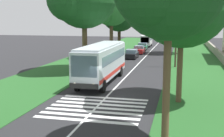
% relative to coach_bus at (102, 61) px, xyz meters
% --- Properties ---
extents(ground, '(160.00, 160.00, 0.00)m').
position_rel_coach_bus_xyz_m(ground, '(-5.99, -1.80, -2.15)').
color(ground, '#262628').
extents(grass_verge_left, '(120.00, 8.00, 0.04)m').
position_rel_coach_bus_xyz_m(grass_verge_left, '(9.01, 6.40, -2.13)').
color(grass_verge_left, '#235623').
rests_on(grass_verge_left, ground).
extents(grass_verge_right, '(120.00, 8.00, 0.04)m').
position_rel_coach_bus_xyz_m(grass_verge_right, '(9.01, -10.00, -2.13)').
color(grass_verge_right, '#235623').
rests_on(grass_verge_right, ground).
extents(centre_line, '(110.00, 0.16, 0.01)m').
position_rel_coach_bus_xyz_m(centre_line, '(9.01, -1.80, -2.14)').
color(centre_line, silver).
rests_on(centre_line, ground).
extents(coach_bus, '(11.16, 2.62, 3.73)m').
position_rel_coach_bus_xyz_m(coach_bus, '(0.00, 0.00, 0.00)').
color(coach_bus, silver).
rests_on(coach_bus, ground).
extents(zebra_crossing, '(5.85, 6.80, 0.01)m').
position_rel_coach_bus_xyz_m(zebra_crossing, '(-8.28, -1.80, -2.14)').
color(zebra_crossing, silver).
rests_on(zebra_crossing, ground).
extents(trailing_car_0, '(4.30, 1.78, 1.43)m').
position_rel_coach_bus_xyz_m(trailing_car_0, '(18.27, 0.07, -1.48)').
color(trailing_car_0, black).
rests_on(trailing_car_0, ground).
extents(trailing_car_1, '(4.30, 1.78, 1.43)m').
position_rel_coach_bus_xyz_m(trailing_car_1, '(25.02, -0.20, -1.48)').
color(trailing_car_1, '#B21E1E').
rests_on(trailing_car_1, ground).
extents(trailing_car_2, '(4.30, 1.78, 1.43)m').
position_rel_coach_bus_xyz_m(trailing_car_2, '(31.30, 0.03, -1.48)').
color(trailing_car_2, '#145933').
rests_on(trailing_car_2, ground).
extents(trailing_minibus_0, '(6.00, 2.14, 2.53)m').
position_rel_coach_bus_xyz_m(trailing_minibus_0, '(38.92, 0.12, -0.60)').
color(trailing_minibus_0, silver).
rests_on(trailing_minibus_0, ground).
extents(roadside_tree_left_0, '(7.88, 6.54, 10.40)m').
position_rel_coach_bus_xyz_m(roadside_tree_left_0, '(24.82, 3.54, 4.83)').
color(roadside_tree_left_0, '#3D2D1E').
rests_on(roadside_tree_left_0, grass_verge_left).
extents(roadside_tree_left_1, '(7.84, 6.31, 11.30)m').
position_rel_coach_bus_xyz_m(roadside_tree_left_1, '(17.98, 3.50, 5.84)').
color(roadside_tree_left_1, '#4C3826').
rests_on(roadside_tree_left_1, grass_verge_left).
extents(roadside_tree_right_0, '(9.04, 7.38, 11.42)m').
position_rel_coach_bus_xyz_m(roadside_tree_right_0, '(56.25, -7.91, 5.41)').
color(roadside_tree_right_0, brown).
rests_on(roadside_tree_right_0, grass_verge_right).
extents(roadside_tree_right_1, '(7.29, 6.13, 11.69)m').
position_rel_coach_bus_xyz_m(roadside_tree_right_1, '(26.31, -7.42, 6.34)').
color(roadside_tree_right_1, '#3D2D1E').
rests_on(roadside_tree_right_1, grass_verge_right).
extents(roadside_tree_right_2, '(8.64, 7.13, 11.18)m').
position_rel_coach_bus_xyz_m(roadside_tree_right_2, '(-5.49, -7.26, 5.30)').
color(roadside_tree_right_2, brown).
rests_on(roadside_tree_right_2, grass_verge_right).
extents(utility_pole, '(0.24, 1.40, 7.18)m').
position_rel_coach_bus_xyz_m(utility_pole, '(10.88, -6.85, 1.62)').
color(utility_pole, '#473828').
rests_on(utility_pole, grass_verge_right).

